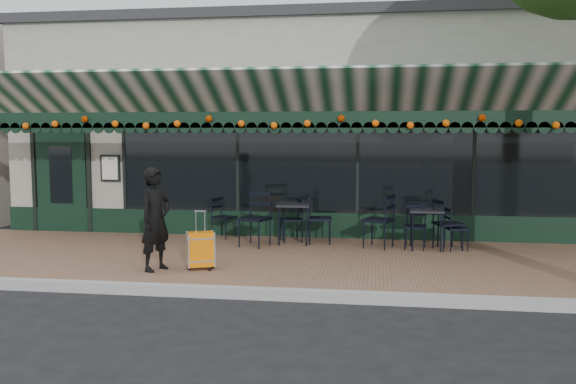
# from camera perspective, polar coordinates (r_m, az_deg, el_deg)

# --- Properties ---
(ground) EXTENTS (80.00, 80.00, 0.00)m
(ground) POSITION_cam_1_polar(r_m,az_deg,el_deg) (8.49, -4.10, -9.75)
(ground) COLOR black
(ground) RESTS_ON ground
(sidewalk) EXTENTS (18.00, 4.00, 0.15)m
(sidewalk) POSITION_cam_1_polar(r_m,az_deg,el_deg) (10.38, -1.72, -6.46)
(sidewalk) COLOR brown
(sidewalk) RESTS_ON ground
(curb) EXTENTS (18.00, 0.16, 0.15)m
(curb) POSITION_cam_1_polar(r_m,az_deg,el_deg) (8.39, -4.22, -9.40)
(curb) COLOR #9E9E99
(curb) RESTS_ON ground
(restaurant_building) EXTENTS (12.00, 9.60, 4.50)m
(restaurant_building) POSITION_cam_1_polar(r_m,az_deg,el_deg) (15.92, 1.94, 5.74)
(restaurant_building) COLOR gray
(restaurant_building) RESTS_ON ground
(woman) EXTENTS (0.57, 0.68, 1.57)m
(woman) POSITION_cam_1_polar(r_m,az_deg,el_deg) (9.43, -12.28, -2.50)
(woman) COLOR black
(woman) RESTS_ON sidewalk
(suitcase) EXTENTS (0.45, 0.36, 0.90)m
(suitcase) POSITION_cam_1_polar(r_m,az_deg,el_deg) (9.45, -8.17, -5.39)
(suitcase) COLOR orange
(suitcase) RESTS_ON sidewalk
(cafe_table_a) EXTENTS (0.58, 0.58, 0.72)m
(cafe_table_a) POSITION_cam_1_polar(r_m,az_deg,el_deg) (11.17, 12.79, -1.96)
(cafe_table_a) COLOR black
(cafe_table_a) RESTS_ON sidewalk
(cafe_table_b) EXTENTS (0.61, 0.61, 0.76)m
(cafe_table_b) POSITION_cam_1_polar(r_m,az_deg,el_deg) (11.44, 0.61, -1.47)
(cafe_table_b) COLOR black
(cafe_table_b) RESTS_ON sidewalk
(chair_a_left) EXTENTS (0.65, 0.65, 0.99)m
(chair_a_left) POSITION_cam_1_polar(r_m,az_deg,el_deg) (11.18, 8.46, -2.66)
(chair_a_left) COLOR black
(chair_a_left) RESTS_ON sidewalk
(chair_a_right) EXTENTS (0.60, 0.60, 0.92)m
(chair_a_right) POSITION_cam_1_polar(r_m,az_deg,el_deg) (11.25, 14.76, -2.93)
(chair_a_right) COLOR black
(chair_a_right) RESTS_ON sidewalk
(chair_a_front) EXTENTS (0.45, 0.45, 0.80)m
(chair_a_front) POSITION_cam_1_polar(r_m,az_deg,el_deg) (11.17, 11.81, -3.23)
(chair_a_front) COLOR black
(chair_a_front) RESTS_ON sidewalk
(chair_a_extra) EXTENTS (0.46, 0.46, 0.77)m
(chair_a_extra) POSITION_cam_1_polar(r_m,az_deg,el_deg) (11.26, 15.49, -3.33)
(chair_a_extra) COLOR black
(chair_a_extra) RESTS_ON sidewalk
(chair_b_left) EXTENTS (0.54, 0.54, 0.83)m
(chair_b_left) POSITION_cam_1_polar(r_m,az_deg,el_deg) (11.70, 0.28, -2.63)
(chair_b_left) COLOR black
(chair_b_left) RESTS_ON sidewalk
(chair_b_right) EXTENTS (0.51, 0.51, 0.92)m
(chair_b_right) POSITION_cam_1_polar(r_m,az_deg,el_deg) (11.51, 2.99, -2.55)
(chair_b_right) COLOR black
(chair_b_right) RESTS_ON sidewalk
(chair_b_front) EXTENTS (0.64, 0.64, 1.01)m
(chair_b_front) POSITION_cam_1_polar(r_m,az_deg,el_deg) (11.19, -3.14, -2.56)
(chair_b_front) COLOR black
(chair_b_front) RESTS_ON sidewalk
(chair_solo) EXTENTS (0.53, 0.53, 0.81)m
(chair_solo) POSITION_cam_1_polar(r_m,az_deg,el_deg) (12.14, -6.03, -2.41)
(chair_solo) COLOR black
(chair_solo) RESTS_ON sidewalk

